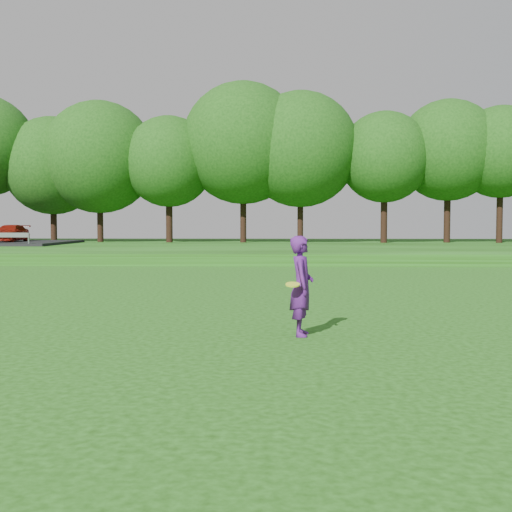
{
  "coord_description": "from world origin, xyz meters",
  "views": [
    {
      "loc": [
        3.16,
        -12.12,
        2.14
      ],
      "look_at": [
        2.6,
        3.95,
        1.3
      ],
      "focal_mm": 45.0,
      "sensor_mm": 36.0,
      "label": 1
    }
  ],
  "objects": [
    {
      "name": "treeline",
      "position": [
        0.0,
        38.0,
        8.1
      ],
      "size": [
        104.0,
        7.0,
        15.0
      ],
      "primitive_type": null,
      "color": "#143F0E",
      "rests_on": "berm"
    },
    {
      "name": "woman",
      "position": [
        3.6,
        -0.05,
        0.95
      ],
      "size": [
        0.55,
        0.84,
        1.89
      ],
      "color": "#541972",
      "rests_on": "ground"
    },
    {
      "name": "walking_path",
      "position": [
        0.0,
        20.0,
        0.02
      ],
      "size": [
        130.0,
        1.6,
        0.04
      ],
      "primitive_type": "cube",
      "color": "gray",
      "rests_on": "ground"
    },
    {
      "name": "ground",
      "position": [
        0.0,
        0.0,
        0.0
      ],
      "size": [
        140.0,
        140.0,
        0.0
      ],
      "primitive_type": "plane",
      "color": "#1A400C",
      "rests_on": "ground"
    },
    {
      "name": "berm",
      "position": [
        0.0,
        34.0,
        0.3
      ],
      "size": [
        130.0,
        30.0,
        0.6
      ],
      "primitive_type": "cube",
      "color": "#1A400C",
      "rests_on": "ground"
    }
  ]
}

